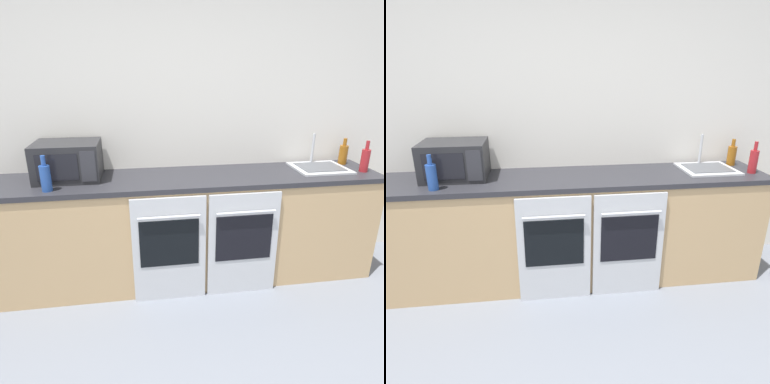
# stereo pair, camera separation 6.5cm
# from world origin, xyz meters

# --- Properties ---
(wall_back) EXTENTS (10.00, 0.06, 2.60)m
(wall_back) POSITION_xyz_m (0.00, 2.24, 1.30)
(wall_back) COLOR silver
(wall_back) RESTS_ON ground_plane
(counter_back) EXTENTS (3.27, 0.61, 0.94)m
(counter_back) POSITION_xyz_m (0.00, 1.92, 0.47)
(counter_back) COLOR tan
(counter_back) RESTS_ON ground_plane
(oven_left) EXTENTS (0.57, 0.06, 0.88)m
(oven_left) POSITION_xyz_m (-0.15, 1.61, 0.45)
(oven_left) COLOR #B7BABF
(oven_left) RESTS_ON ground_plane
(oven_right) EXTENTS (0.57, 0.06, 0.88)m
(oven_right) POSITION_xyz_m (0.43, 1.61, 0.45)
(oven_right) COLOR #B7BABF
(oven_right) RESTS_ON ground_plane
(microwave) EXTENTS (0.49, 0.38, 0.29)m
(microwave) POSITION_xyz_m (-0.90, 2.00, 1.08)
(microwave) COLOR #232326
(microwave) RESTS_ON counter_back
(bottle_blue) EXTENTS (0.07, 0.07, 0.26)m
(bottle_blue) POSITION_xyz_m (-1.01, 1.72, 1.04)
(bottle_blue) COLOR #234793
(bottle_blue) RESTS_ON counter_back
(bottle_red) EXTENTS (0.07, 0.07, 0.26)m
(bottle_red) POSITION_xyz_m (1.52, 1.82, 1.04)
(bottle_red) COLOR maroon
(bottle_red) RESTS_ON counter_back
(bottle_amber) EXTENTS (0.07, 0.07, 0.24)m
(bottle_amber) POSITION_xyz_m (1.48, 2.07, 1.03)
(bottle_amber) COLOR #8C5114
(bottle_amber) RESTS_ON counter_back
(sink) EXTENTS (0.45, 0.40, 0.28)m
(sink) POSITION_xyz_m (1.20, 1.96, 0.95)
(sink) COLOR #B7BABF
(sink) RESTS_ON counter_back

